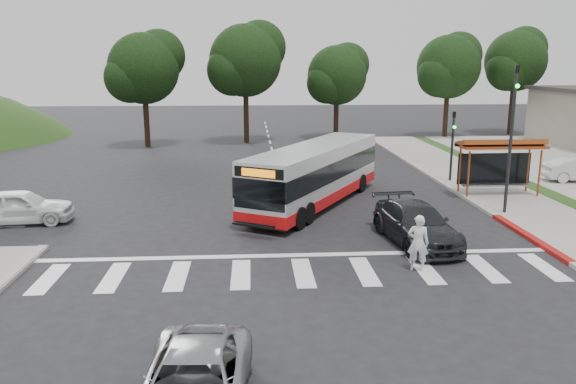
{
  "coord_description": "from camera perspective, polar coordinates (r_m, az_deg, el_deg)",
  "views": [
    {
      "loc": [
        -1.61,
        -21.93,
        6.56
      ],
      "look_at": [
        -0.18,
        -0.31,
        1.6
      ],
      "focal_mm": 35.0,
      "sensor_mm": 36.0,
      "label": 1
    }
  ],
  "objects": [
    {
      "name": "traffic_signal_ne_tall",
      "position": [
        26.11,
        21.8,
        6.08
      ],
      "size": [
        0.18,
        0.37,
        6.5
      ],
      "color": "black",
      "rests_on": "ground"
    },
    {
      "name": "sidewalk_east",
      "position": [
        33.12,
        18.68,
        0.89
      ],
      "size": [
        4.0,
        40.0,
        0.12
      ],
      "primitive_type": "cube",
      "color": "gray",
      "rests_on": "ground"
    },
    {
      "name": "west_car_white",
      "position": [
        26.03,
        -25.6,
        -1.34
      ],
      "size": [
        4.43,
        2.14,
        1.46
      ],
      "primitive_type": "imported",
      "rotation": [
        0.0,
        0.0,
        1.67
      ],
      "color": "silver",
      "rests_on": "ground"
    },
    {
      "name": "tree_north_b",
      "position": [
        50.59,
        5.06,
        11.82
      ],
      "size": [
        5.72,
        5.33,
        8.43
      ],
      "color": "black",
      "rests_on": "ground"
    },
    {
      "name": "tree_ne_a",
      "position": [
        53.03,
        16.07,
        12.22
      ],
      "size": [
        6.16,
        5.74,
        9.3
      ],
      "color": "black",
      "rests_on": "parking_lot"
    },
    {
      "name": "curb_east",
      "position": [
        32.41,
        15.41,
        0.88
      ],
      "size": [
        0.3,
        40.0,
        0.15
      ],
      "primitive_type": "cube",
      "color": "#9E9991",
      "rests_on": "ground"
    },
    {
      "name": "bus_shelter",
      "position": [
        30.04,
        20.71,
        4.0
      ],
      "size": [
        4.2,
        1.6,
        2.86
      ],
      "color": "#964019",
      "rests_on": "sidewalk_east"
    },
    {
      "name": "curb_east_red",
      "position": [
        23.49,
        23.31,
        -4.22
      ],
      "size": [
        0.32,
        6.0,
        0.15
      ],
      "primitive_type": "cube",
      "color": "maroon",
      "rests_on": "ground"
    },
    {
      "name": "crosswalk_ladder",
      "position": [
        18.23,
        1.55,
        -8.19
      ],
      "size": [
        18.0,
        2.6,
        0.01
      ],
      "primitive_type": "cube",
      "color": "silver",
      "rests_on": "ground"
    },
    {
      "name": "tree_ne_b",
      "position": [
        57.56,
        22.15,
        12.33
      ],
      "size": [
        6.16,
        5.74,
        10.02
      ],
      "color": "black",
      "rests_on": "ground"
    },
    {
      "name": "tree_north_c",
      "position": [
        46.74,
        -14.36,
        12.17
      ],
      "size": [
        6.16,
        5.74,
        9.3
      ],
      "color": "black",
      "rests_on": "ground"
    },
    {
      "name": "tree_north_a",
      "position": [
        48.0,
        -4.26,
        13.29
      ],
      "size": [
        6.6,
        6.15,
        10.17
      ],
      "color": "black",
      "rests_on": "ground"
    },
    {
      "name": "ground",
      "position": [
        22.95,
        0.4,
        -3.72
      ],
      "size": [
        140.0,
        140.0,
        0.0
      ],
      "primitive_type": "plane",
      "color": "black",
      "rests_on": "ground"
    },
    {
      "name": "dark_sedan",
      "position": [
        21.48,
        12.87,
        -3.17
      ],
      "size": [
        2.67,
        5.28,
        1.47
      ],
      "primitive_type": "imported",
      "rotation": [
        0.0,
        0.0,
        0.12
      ],
      "color": "#222427",
      "rests_on": "ground"
    },
    {
      "name": "traffic_signal_ne_short",
      "position": [
        32.68,
        16.38,
        5.19
      ],
      "size": [
        0.18,
        0.37,
        4.0
      ],
      "color": "black",
      "rests_on": "ground"
    },
    {
      "name": "transit_bus",
      "position": [
        26.58,
        2.77,
        1.7
      ],
      "size": [
        7.5,
        10.62,
        2.82
      ],
      "primitive_type": null,
      "rotation": [
        0.0,
        0.0,
        -0.52
      ],
      "color": "silver",
      "rests_on": "ground"
    },
    {
      "name": "pedestrian",
      "position": [
        18.61,
        13.09,
        -5.06
      ],
      "size": [
        0.78,
        0.63,
        1.86
      ],
      "primitive_type": "imported",
      "rotation": [
        0.0,
        0.0,
        2.83
      ],
      "color": "white",
      "rests_on": "ground"
    }
  ]
}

